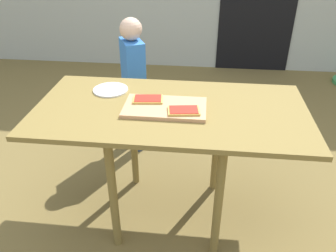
# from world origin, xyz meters

# --- Properties ---
(ground_plane) EXTENTS (16.00, 16.00, 0.00)m
(ground_plane) POSITION_xyz_m (0.00, 0.00, 0.00)
(ground_plane) COLOR brown
(dining_table) EXTENTS (1.47, 0.75, 0.78)m
(dining_table) POSITION_xyz_m (0.00, 0.00, 0.69)
(dining_table) COLOR olive
(dining_table) RESTS_ON ground
(cutting_board) EXTENTS (0.44, 0.26, 0.02)m
(cutting_board) POSITION_xyz_m (-0.03, -0.02, 0.79)
(cutting_board) COLOR tan
(cutting_board) RESTS_ON dining_table
(pizza_slice_near_right) EXTENTS (0.17, 0.12, 0.01)m
(pizza_slice_near_right) POSITION_xyz_m (0.08, -0.08, 0.80)
(pizza_slice_near_right) COLOR gold
(pizza_slice_near_right) RESTS_ON cutting_board
(pizza_slice_far_left) EXTENTS (0.17, 0.12, 0.01)m
(pizza_slice_far_left) POSITION_xyz_m (-0.13, 0.04, 0.80)
(pizza_slice_far_left) COLOR gold
(pizza_slice_far_left) RESTS_ON cutting_board
(plate_white_left) EXTENTS (0.21, 0.21, 0.01)m
(plate_white_left) POSITION_xyz_m (-0.38, 0.18, 0.78)
(plate_white_left) COLOR white
(plate_white_left) RESTS_ON dining_table
(child_left) EXTENTS (0.23, 0.28, 1.07)m
(child_left) POSITION_xyz_m (-0.37, 0.77, 0.61)
(child_left) COLOR navy
(child_left) RESTS_ON ground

